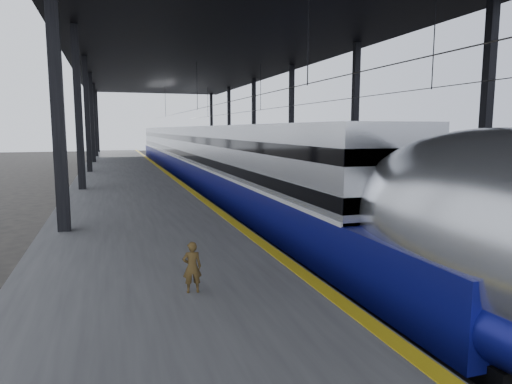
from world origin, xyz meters
name	(u,v)px	position (x,y,z in m)	size (l,w,h in m)	color
ground	(314,300)	(0.00, 0.00, 0.00)	(160.00, 160.00, 0.00)	black
platform	(126,186)	(-3.50, 20.00, 0.50)	(6.00, 80.00, 1.00)	#4C4C4F
yellow_strip	(171,176)	(-0.70, 20.00, 1.00)	(0.30, 80.00, 0.01)	gold
rails	(249,187)	(4.50, 20.00, 0.08)	(6.52, 80.00, 0.16)	slate
canopy	(209,48)	(1.90, 20.00, 9.12)	(18.00, 75.00, 9.47)	black
tgv_train	(200,157)	(2.00, 24.25, 1.95)	(2.91, 65.20, 4.17)	silver
second_train	(231,151)	(7.00, 34.43, 1.89)	(2.71, 56.05, 3.73)	navy
child	(192,267)	(-3.08, -1.31, 1.48)	(0.35, 0.23, 0.96)	#493618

